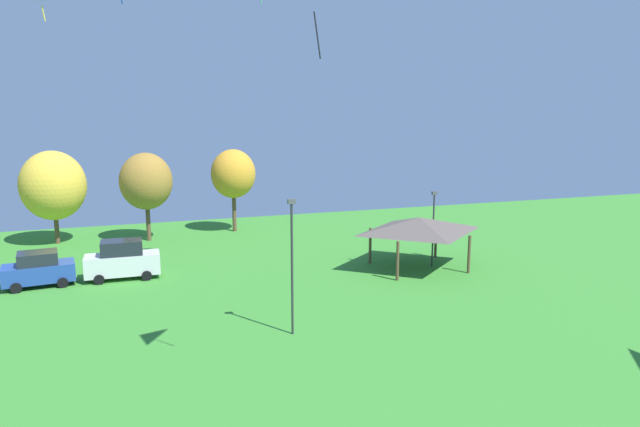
% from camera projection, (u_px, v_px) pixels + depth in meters
% --- Properties ---
extents(parked_car_leftmost, '(4.34, 2.47, 2.20)m').
position_uv_depth(parked_car_leftmost, '(39.00, 269.00, 35.53)').
color(parked_car_leftmost, '#234299').
rests_on(parked_car_leftmost, ground).
extents(parked_car_second_from_left, '(4.69, 2.04, 2.56)m').
position_uv_depth(parked_car_second_from_left, '(123.00, 260.00, 37.08)').
color(parked_car_second_from_left, silver).
rests_on(parked_car_second_from_left, ground).
extents(park_pavilion, '(6.89, 5.71, 3.60)m').
position_uv_depth(park_pavilion, '(419.00, 225.00, 39.25)').
color(park_pavilion, brown).
rests_on(park_pavilion, ground).
extents(light_post_1, '(0.36, 0.20, 6.75)m').
position_uv_depth(light_post_1, '(292.00, 260.00, 27.46)').
color(light_post_1, '#2D2D33').
rests_on(light_post_1, ground).
extents(light_post_2, '(0.36, 0.20, 5.33)m').
position_uv_depth(light_post_2, '(433.00, 224.00, 39.79)').
color(light_post_2, '#2D2D33').
rests_on(light_post_2, ground).
extents(treeline_tree_2, '(5.13, 5.13, 7.64)m').
position_uv_depth(treeline_tree_2, '(53.00, 186.00, 46.20)').
color(treeline_tree_2, brown).
rests_on(treeline_tree_2, ground).
extents(treeline_tree_3, '(4.30, 4.30, 7.40)m').
position_uv_depth(treeline_tree_3, '(146.00, 181.00, 47.21)').
color(treeline_tree_3, brown).
rests_on(treeline_tree_3, ground).
extents(treeline_tree_4, '(3.97, 3.97, 7.42)m').
position_uv_depth(treeline_tree_4, '(233.00, 174.00, 50.88)').
color(treeline_tree_4, brown).
rests_on(treeline_tree_4, ground).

